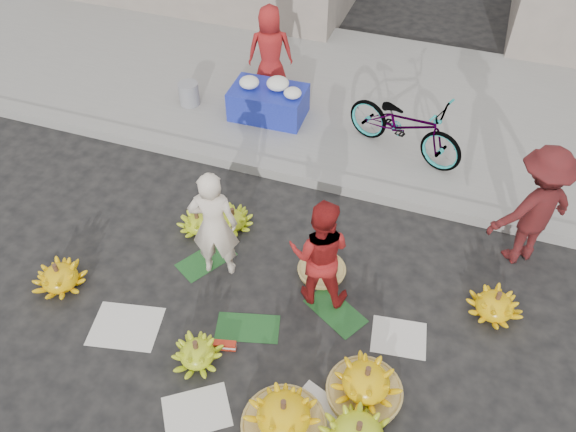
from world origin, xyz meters
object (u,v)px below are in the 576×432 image
(banana_bunch_0, at_px, (59,277))
(flower_table, at_px, (269,101))
(banana_bunch_4, at_px, (366,383))
(bicycle, at_px, (405,124))
(vendor_cream, at_px, (214,225))

(banana_bunch_0, height_order, flower_table, flower_table)
(banana_bunch_0, relative_size, banana_bunch_4, 1.01)
(bicycle, bearing_deg, banana_bunch_4, -153.91)
(vendor_cream, height_order, flower_table, vendor_cream)
(banana_bunch_0, xyz_separation_m, flower_table, (1.07, 3.64, 0.23))
(banana_bunch_4, xyz_separation_m, flower_table, (-2.38, 3.81, 0.17))
(bicycle, bearing_deg, flower_table, 104.28)
(banana_bunch_4, bearing_deg, flower_table, 121.94)
(flower_table, relative_size, bicycle, 0.64)
(banana_bunch_4, xyz_separation_m, vendor_cream, (-1.91, 0.97, 0.50))
(banana_bunch_0, distance_m, vendor_cream, 1.81)
(banana_bunch_0, relative_size, vendor_cream, 0.50)
(banana_bunch_0, height_order, banana_bunch_4, banana_bunch_4)
(banana_bunch_4, height_order, bicycle, bicycle)
(banana_bunch_0, height_order, vendor_cream, vendor_cream)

